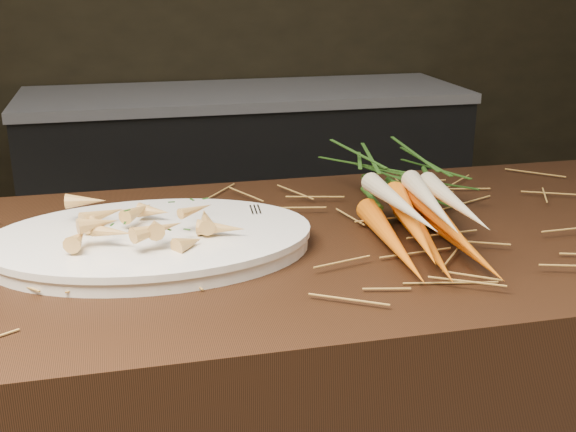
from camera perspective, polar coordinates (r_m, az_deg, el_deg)
The scene contains 6 objects.
back_counter at distance 3.12m, azimuth -3.29°, elevation 2.30°, with size 1.82×0.62×0.84m.
straw_bedding at distance 1.16m, azimuth -2.13°, elevation -1.66°, with size 1.40×0.60×0.02m, color #A6732A, non-canonical shape.
root_veg_bunch at distance 1.27m, azimuth 9.06°, elevation 1.98°, with size 0.24×0.59×0.11m.
serving_platter at distance 1.14m, azimuth -10.72°, elevation -2.15°, with size 0.49×0.33×0.03m, color white, non-canonical shape.
roasted_veg_heap at distance 1.13m, azimuth -10.84°, elevation -0.23°, with size 0.24×0.18×0.05m, color #BD8841, non-canonical shape.
serving_fork at distance 1.13m, azimuth -1.81°, elevation -1.19°, with size 0.02×0.19×0.00m, color silver.
Camera 1 is at (-0.21, -0.77, 1.32)m, focal length 45.00 mm.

